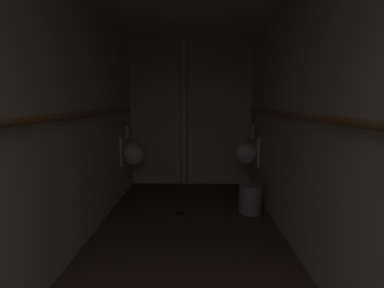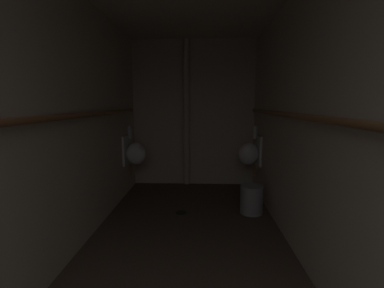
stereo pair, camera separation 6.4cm
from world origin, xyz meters
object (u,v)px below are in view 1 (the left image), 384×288
at_px(urinal_right_mid, 247,153).
at_px(floor_drain, 180,212).
at_px(waste_bin, 250,199).
at_px(standpipe_back_wall, 184,114).
at_px(urinal_left_mid, 132,153).

relative_size(urinal_right_mid, floor_drain, 5.39).
distance_m(urinal_right_mid, waste_bin, 0.87).
distance_m(urinal_right_mid, standpipe_back_wall, 1.21).
distance_m(standpipe_back_wall, floor_drain, 1.70).
height_order(standpipe_back_wall, floor_drain, standpipe_back_wall).
xyz_separation_m(standpipe_back_wall, waste_bin, (0.89, -1.18, -1.03)).
bearing_deg(urinal_left_mid, standpipe_back_wall, 33.44).
bearing_deg(waste_bin, urinal_right_mid, 83.24).
bearing_deg(floor_drain, urinal_right_mid, 37.65).
distance_m(urinal_left_mid, urinal_right_mid, 1.72).
height_order(floor_drain, waste_bin, waste_bin).
relative_size(standpipe_back_wall, floor_drain, 16.84).
bearing_deg(floor_drain, waste_bin, 1.68).
xyz_separation_m(urinal_right_mid, floor_drain, (-0.98, -0.75, -0.64)).
height_order(urinal_right_mid, standpipe_back_wall, standpipe_back_wall).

